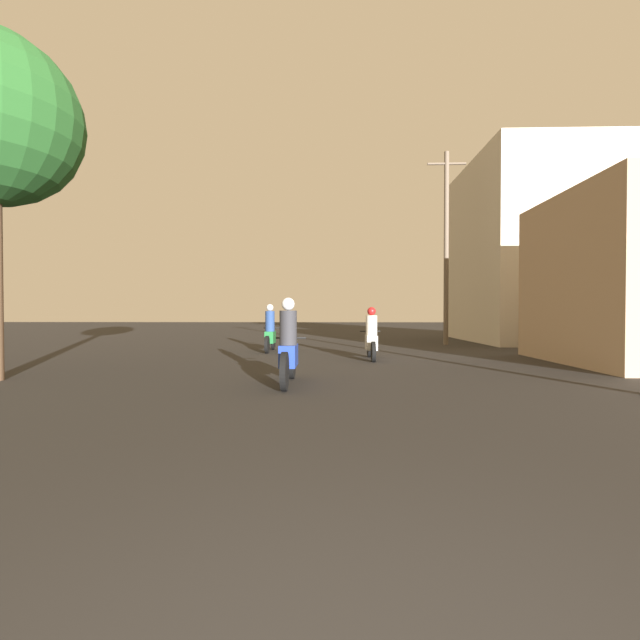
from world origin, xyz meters
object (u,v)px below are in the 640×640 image
motorcycle_white (371,338)px  utility_pole_far (446,245)px  motorcycle_blue (288,350)px  motorcycle_green (270,332)px  building_right_far (529,252)px

motorcycle_white → utility_pole_far: utility_pole_far is taller
motorcycle_blue → motorcycle_green: bearing=103.4°
motorcycle_white → motorcycle_blue: bearing=-113.0°
motorcycle_white → building_right_far: size_ratio=0.22×
motorcycle_white → building_right_far: 12.00m
motorcycle_blue → motorcycle_white: size_ratio=1.12×
motorcycle_white → motorcycle_green: size_ratio=0.91×
motorcycle_white → motorcycle_green: bearing=144.0°
motorcycle_white → building_right_far: (8.11, 8.08, 3.59)m
building_right_far → motorcycle_blue: bearing=-129.0°
motorcycle_blue → motorcycle_white: 4.73m
motorcycle_green → building_right_far: (11.37, 5.61, 3.54)m
motorcycle_blue → motorcycle_green: (-1.33, 6.79, 0.01)m
utility_pole_far → motorcycle_white: bearing=-122.0°
motorcycle_white → utility_pole_far: (3.66, 5.86, 3.60)m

